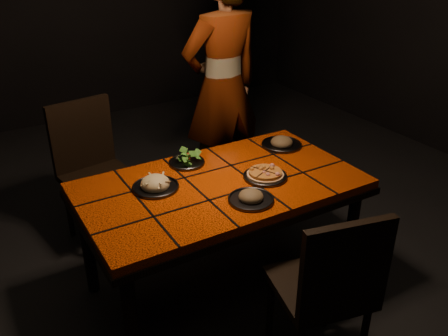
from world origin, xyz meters
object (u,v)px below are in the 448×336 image
dining_table (221,194)px  chair_far_left (92,163)px  chair_near (330,285)px  diner (222,88)px  plate_pasta (155,185)px  plate_pizza (265,175)px  chair_far_right (229,136)px

dining_table → chair_far_left: chair_far_left is taller
chair_near → diner: diner is taller
chair_far_left → dining_table: bearing=-73.5°
chair_far_left → plate_pasta: 0.90m
plate_pizza → plate_pasta: (-0.60, 0.21, 0.01)m
chair_far_left → chair_far_right: chair_far_left is taller
dining_table → plate_pasta: size_ratio=6.15×
chair_near → chair_far_left: (-0.59, 1.81, 0.03)m
dining_table → plate_pizza: bearing=-19.6°
dining_table → chair_far_left: bearing=116.1°
chair_near → plate_pasta: (-0.47, 0.94, 0.22)m
chair_far_left → diner: 1.13m
diner → plate_pizza: bearing=66.8°
chair_near → diner: 1.91m
chair_far_left → diner: bearing=-9.5°
plate_pasta → plate_pizza: bearing=-18.8°
diner → dining_table: bearing=53.5°
chair_far_left → chair_near: bearing=-81.4°
chair_near → chair_far_left: bearing=-59.0°
chair_far_right → diner: (-0.12, -0.09, 0.45)m
dining_table → plate_pizza: 0.28m
chair_far_left → plate_pizza: bearing=-65.3°
chair_far_right → plate_pizza: bearing=-102.1°
dining_table → chair_far_left: size_ratio=1.61×
plate_pizza → plate_pasta: size_ratio=1.09×
chair_far_left → plate_pizza: size_ratio=3.51×
chair_far_left → plate_pizza: 1.31m
chair_far_left → plate_pasta: bearing=-91.2°
diner → chair_far_left: bearing=-5.5°
plate_pizza → plate_pasta: 0.64m
chair_near → chair_far_right: (0.59, 1.89, -0.05)m
chair_far_right → plate_pizza: size_ratio=3.06×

